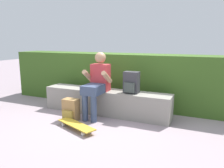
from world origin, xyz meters
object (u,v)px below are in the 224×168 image
Objects in this scene: bench_main at (106,102)px; backpack_on_bench at (131,83)px; skateboard_near_person at (76,125)px; backpack_on_ground at (71,110)px; person_skater at (97,82)px.

bench_main is 0.69m from backpack_on_bench.
backpack_on_bench reaches higher than skateboard_near_person.
skateboard_near_person is (-0.09, -0.94, -0.16)m from bench_main.
backpack_on_bench is at bearing -1.01° from bench_main.
backpack_on_bench reaches higher than backpack_on_ground.
bench_main is at bearing 84.48° from skateboard_near_person.
bench_main is at bearing 70.32° from person_skater.
bench_main is at bearing 178.99° from backpack_on_bench.
skateboard_near_person is (-0.01, -0.73, -0.60)m from person_skater.
skateboard_near_person is at bearing -45.21° from backpack_on_ground.
backpack_on_ground is (-0.42, -0.61, -0.05)m from bench_main.
person_skater is at bearing -161.53° from backpack_on_bench.
bench_main is 6.47× the size of backpack_on_ground.
backpack_on_ground is (-0.34, -0.40, -0.48)m from person_skater.
bench_main is 6.47× the size of backpack_on_bench.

